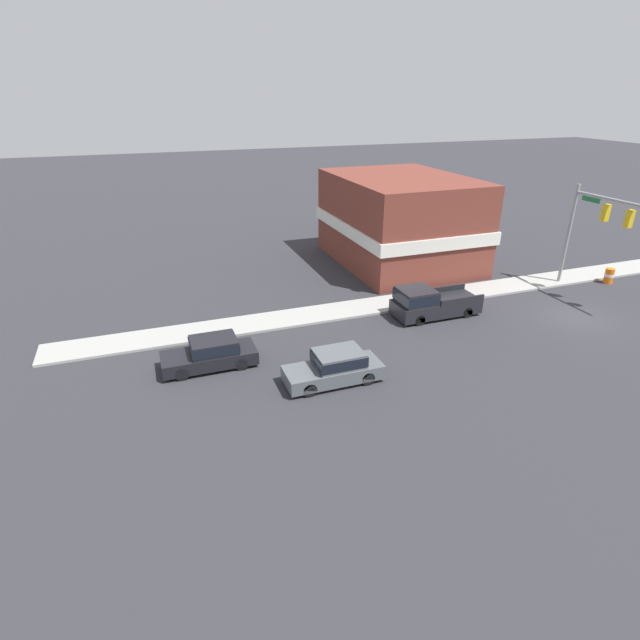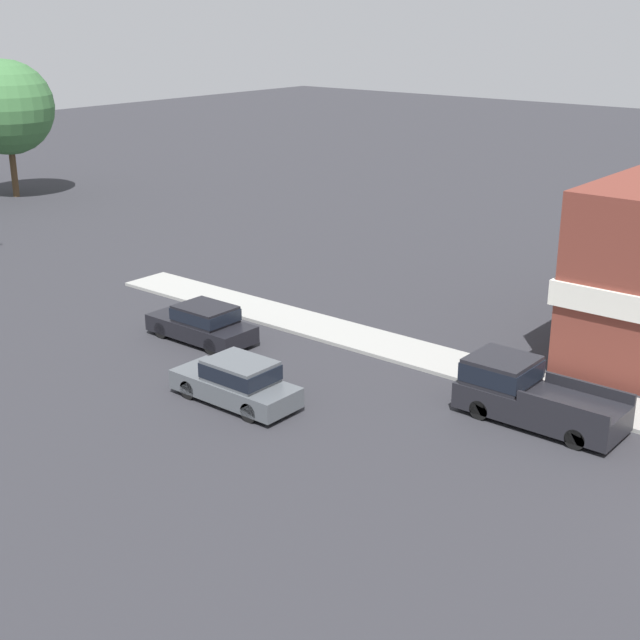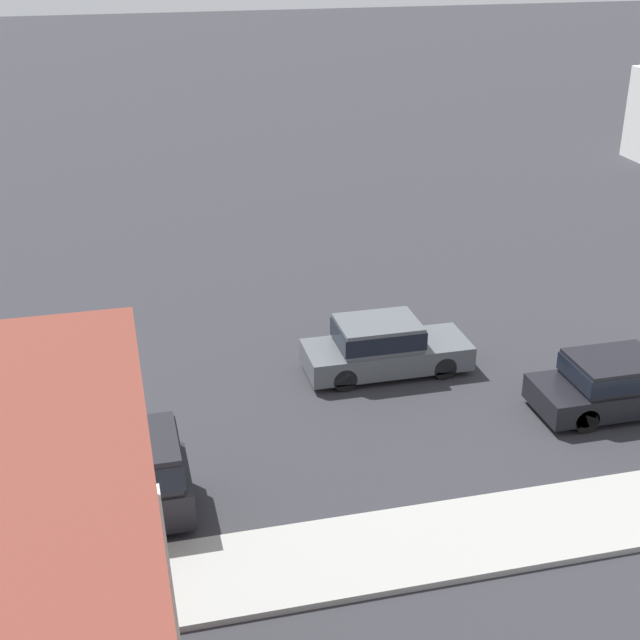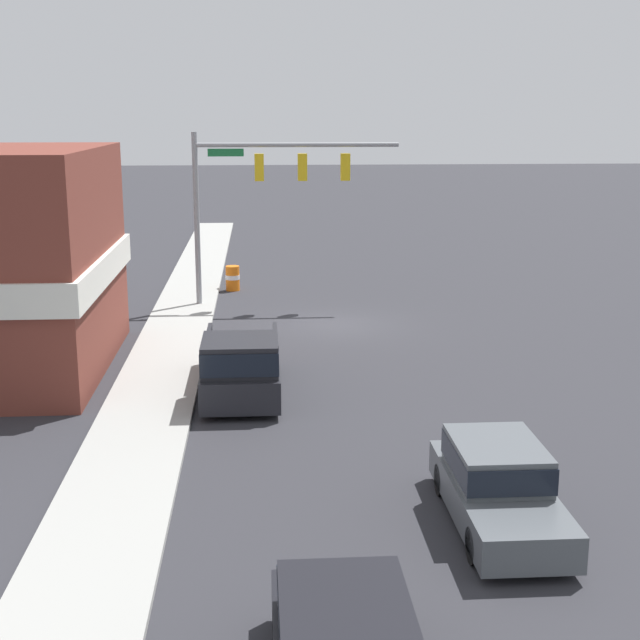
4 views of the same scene
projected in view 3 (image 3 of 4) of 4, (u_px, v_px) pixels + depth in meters
name	position (u px, v px, depth m)	size (l,w,h in m)	color
car_lead	(383.00, 346.00, 24.68)	(1.78, 4.60, 1.57)	black
car_oncoming	(618.00, 383.00, 22.82)	(1.87, 4.59, 1.50)	black
pickup_truck_parked	(87.00, 486.00, 18.47)	(2.08, 5.28, 1.89)	black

